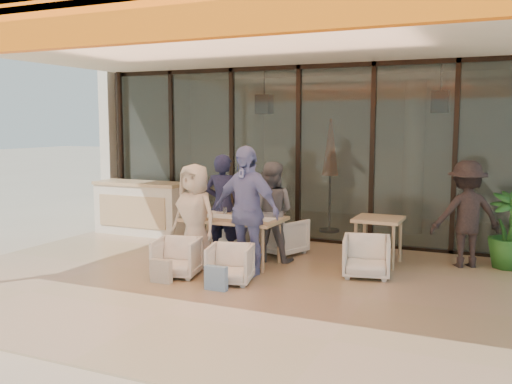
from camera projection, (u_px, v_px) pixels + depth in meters
ground at (222, 282)px, 7.83m from camera, size 70.00×70.00×0.00m
terrace_floor at (222, 281)px, 7.83m from camera, size 8.00×6.00×0.01m
terrace_structure at (211, 37)px, 7.20m from camera, size 8.00×6.00×3.40m
glass_storefront at (299, 154)px, 10.35m from camera, size 8.08×0.10×3.20m
interior_block at (336, 120)px, 12.37m from camera, size 9.05×3.62×3.52m
host_counter at (141, 208)px, 11.06m from camera, size 1.85×0.65×1.04m
dining_table at (233, 221)px, 8.68m from camera, size 1.50×0.90×0.93m
chair_far_left at (237, 230)px, 9.74m from camera, size 0.76×0.73×0.69m
chair_far_right at (282, 234)px, 9.40m from camera, size 0.84×0.81×0.68m
chair_near_left at (177, 256)px, 8.03m from camera, size 0.71×0.69×0.62m
chair_near_right at (230, 263)px, 7.69m from camera, size 0.69×0.66×0.59m
diner_navy at (223, 206)px, 9.23m from camera, size 0.65×0.47×1.68m
diner_grey at (271, 212)px, 8.89m from camera, size 0.84×0.69×1.58m
diner_cream at (195, 217)px, 8.42m from camera, size 0.84×0.62×1.58m
diner_periwinkle at (246, 211)px, 8.06m from camera, size 1.16×0.66×1.86m
tote_bag_cream at (161, 272)px, 7.68m from camera, size 0.30×0.10×0.34m
tote_bag_blue at (216, 279)px, 7.34m from camera, size 0.30×0.10×0.34m
side_table at (379, 225)px, 8.64m from camera, size 0.70×0.70×0.74m
side_chair at (366, 255)px, 8.00m from camera, size 0.75×0.72×0.66m
standing_woman at (466, 215)px, 8.50m from camera, size 1.21×1.01×1.62m
potted_palm at (510, 231)px, 8.43m from camera, size 0.89×0.89×1.16m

